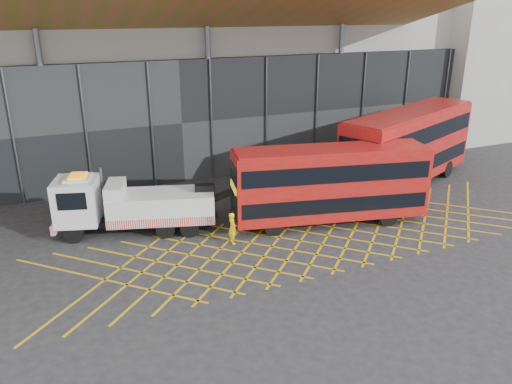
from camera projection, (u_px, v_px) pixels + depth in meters
name	position (u px, v px, depth m)	size (l,w,h in m)	color
ground_plane	(210.00, 259.00, 23.39)	(120.00, 120.00, 0.00)	#242426
road_markings	(314.00, 238.00, 25.49)	(27.96, 7.16, 0.01)	gold
construction_building	(151.00, 38.00, 36.81)	(55.00, 23.97, 18.00)	#989893
east_building	(483.00, 20.00, 45.67)	(15.00, 12.00, 20.00)	gray
recovery_truck	(130.00, 205.00, 25.67)	(9.45, 4.51, 3.32)	black
bus_towed	(330.00, 182.00, 26.57)	(10.65, 4.60, 4.23)	#9E0F0C
bus_second	(408.00, 145.00, 32.20)	(12.35, 7.38, 4.99)	#9E0F0C
worker	(232.00, 228.00, 24.72)	(0.59, 0.39, 1.62)	yellow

